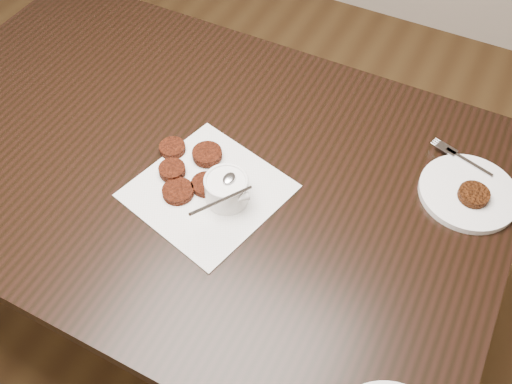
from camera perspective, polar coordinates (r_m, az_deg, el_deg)
floor at (r=1.88m, az=-6.10°, el=-15.29°), size 4.00×4.00×0.00m
table at (r=1.61m, az=-5.95°, el=-5.16°), size 1.48×0.95×0.75m
napkin at (r=1.24m, az=-4.94°, el=0.11°), size 0.36×0.36×0.00m
sauce_ramekin at (r=1.17m, az=-3.10°, el=1.28°), size 0.13×0.13×0.13m
patty_cluster at (r=1.27m, az=-7.28°, el=2.28°), size 0.24×0.24×0.02m
plate_with_patty at (r=1.30m, az=20.98°, el=0.16°), size 0.27×0.27×0.03m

